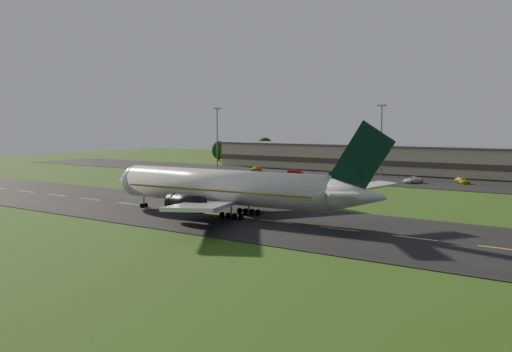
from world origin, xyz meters
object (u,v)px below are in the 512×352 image
Objects in this scene: terminal at (406,160)px; service_vehicle_b at (295,172)px; light_mast_centre at (381,132)px; service_vehicle_a at (256,169)px; airliner at (229,188)px; service_vehicle_d at (462,181)px; service_vehicle_c at (413,180)px; light_mast_west at (217,130)px.

terminal is 35.58m from service_vehicle_b.
light_mast_centre is at bearing -70.80° from service_vehicle_b.
light_mast_centre reaches higher than service_vehicle_a.
service_vehicle_b is at bearing -155.59° from light_mast_centre.
service_vehicle_d is at bearing 72.52° from airliner.
service_vehicle_c is (6.18, 67.28, -3.80)m from airliner.
light_mast_west reaches higher than terminal.
airliner is 2.52× the size of light_mast_centre.
service_vehicle_b is at bearing -9.70° from service_vehicle_a.
service_vehicle_d is (47.02, 3.25, -0.04)m from service_vehicle_b.
light_mast_centre is at bearing 0.00° from light_mast_west.
light_mast_west is at bearing 69.72° from service_vehicle_b.
service_vehicle_c is at bearing -66.25° from terminal.
service_vehicle_d is (24.68, -6.88, -11.93)m from light_mast_centre.
airliner is 9.40× the size of service_vehicle_c.
airliner reaches higher than service_vehicle_d.
airliner is 10.47× the size of service_vehicle_d.
terminal is at bearing 136.61° from service_vehicle_c.
light_mast_west is 3.73× the size of service_vehicle_c.
light_mast_west and light_mast_centre have the same top height.
terminal is 26.59× the size of service_vehicle_c.
service_vehicle_b reaches higher than service_vehicle_d.
airliner is 80.73m from light_mast_centre.
service_vehicle_d is at bearing -44.73° from terminal.
service_vehicle_d is at bearing -4.65° from light_mast_west.
light_mast_west reaches higher than airliner.
service_vehicle_d is (63.51, -0.15, -0.03)m from service_vehicle_a.
airliner is 0.35× the size of terminal.
terminal is 46.41m from service_vehicle_a.
airliner reaches higher than service_vehicle_c.
terminal is 18.45m from light_mast_centre.
service_vehicle_a is 0.89× the size of service_vehicle_d.
light_mast_centre is at bearing 11.80° from service_vehicle_a.
light_mast_centre is 28.27m from service_vehicle_d.
service_vehicle_a is 16.84m from service_vehicle_b.
service_vehicle_c is at bearing 80.21° from airliner.
light_mast_centre reaches higher than terminal.
light_mast_centre is 4.50× the size of service_vehicle_b.
light_mast_west is at bearing -165.24° from terminal.
terminal reaches higher than service_vehicle_d.
service_vehicle_d is at bearing 1.82° from service_vehicle_a.
light_mast_centre is 22.35m from service_vehicle_c.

